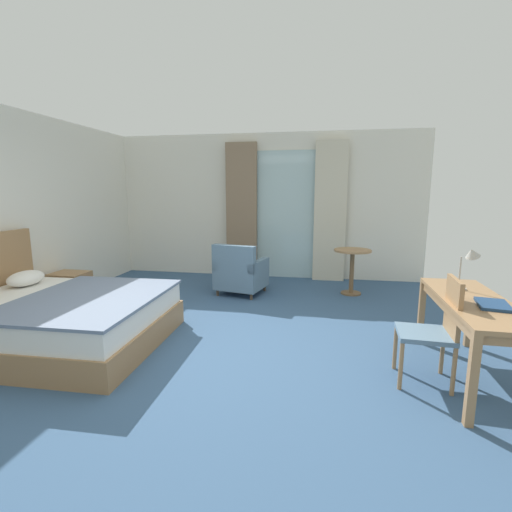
{
  "coord_description": "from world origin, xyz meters",
  "views": [
    {
      "loc": [
        1.14,
        -3.43,
        1.65
      ],
      "look_at": [
        0.41,
        0.52,
        0.94
      ],
      "focal_mm": 25.9,
      "sensor_mm": 36.0,
      "label": 1
    }
  ],
  "objects_px": {
    "nightstand": "(70,288)",
    "desk_chair": "(436,326)",
    "bed": "(55,318)",
    "writing_desk": "(474,309)",
    "desk_lamp": "(469,260)",
    "armchair_by_window": "(240,273)",
    "round_cafe_table": "(352,262)",
    "closed_book": "(493,305)"
  },
  "relations": [
    {
      "from": "round_cafe_table",
      "to": "desk_lamp",
      "type": "bearing_deg",
      "value": -67.47
    },
    {
      "from": "bed",
      "to": "nightstand",
      "type": "bearing_deg",
      "value": 121.83
    },
    {
      "from": "bed",
      "to": "closed_book",
      "type": "relative_size",
      "value": 6.61
    },
    {
      "from": "writing_desk",
      "to": "round_cafe_table",
      "type": "bearing_deg",
      "value": 107.84
    },
    {
      "from": "writing_desk",
      "to": "desk_lamp",
      "type": "height_order",
      "value": "desk_lamp"
    },
    {
      "from": "desk_lamp",
      "to": "bed",
      "type": "bearing_deg",
      "value": -174.35
    },
    {
      "from": "writing_desk",
      "to": "closed_book",
      "type": "relative_size",
      "value": 4.69
    },
    {
      "from": "nightstand",
      "to": "armchair_by_window",
      "type": "bearing_deg",
      "value": 21.86
    },
    {
      "from": "nightstand",
      "to": "round_cafe_table",
      "type": "distance_m",
      "value": 4.33
    },
    {
      "from": "nightstand",
      "to": "desk_chair",
      "type": "height_order",
      "value": "desk_chair"
    },
    {
      "from": "desk_chair",
      "to": "writing_desk",
      "type": "bearing_deg",
      "value": 23.11
    },
    {
      "from": "desk_chair",
      "to": "bed",
      "type": "bearing_deg",
      "value": 177.85
    },
    {
      "from": "armchair_by_window",
      "to": "round_cafe_table",
      "type": "height_order",
      "value": "armchair_by_window"
    },
    {
      "from": "armchair_by_window",
      "to": "desk_chair",
      "type": "bearing_deg",
      "value": -47.02
    },
    {
      "from": "nightstand",
      "to": "desk_lamp",
      "type": "relative_size",
      "value": 1.17
    },
    {
      "from": "nightstand",
      "to": "closed_book",
      "type": "height_order",
      "value": "closed_book"
    },
    {
      "from": "desk_chair",
      "to": "desk_lamp",
      "type": "distance_m",
      "value": 0.85
    },
    {
      "from": "armchair_by_window",
      "to": "writing_desk",
      "type": "bearing_deg",
      "value": -41.29
    },
    {
      "from": "writing_desk",
      "to": "desk_lamp",
      "type": "xyz_separation_m",
      "value": [
        0.07,
        0.41,
        0.37
      ]
    },
    {
      "from": "nightstand",
      "to": "closed_book",
      "type": "distance_m",
      "value": 5.29
    },
    {
      "from": "desk_lamp",
      "to": "closed_book",
      "type": "bearing_deg",
      "value": -90.1
    },
    {
      "from": "bed",
      "to": "armchair_by_window",
      "type": "relative_size",
      "value": 2.65
    },
    {
      "from": "nightstand",
      "to": "writing_desk",
      "type": "relative_size",
      "value": 0.31
    },
    {
      "from": "closed_book",
      "to": "nightstand",
      "type": "bearing_deg",
      "value": 174.25
    },
    {
      "from": "writing_desk",
      "to": "desk_chair",
      "type": "distance_m",
      "value": 0.39
    },
    {
      "from": "armchair_by_window",
      "to": "round_cafe_table",
      "type": "xyz_separation_m",
      "value": [
        1.76,
        0.33,
        0.19
      ]
    },
    {
      "from": "writing_desk",
      "to": "closed_book",
      "type": "distance_m",
      "value": 0.21
    },
    {
      "from": "nightstand",
      "to": "desk_chair",
      "type": "distance_m",
      "value": 4.87
    },
    {
      "from": "bed",
      "to": "nightstand",
      "type": "distance_m",
      "value": 1.58
    },
    {
      "from": "closed_book",
      "to": "writing_desk",
      "type": "bearing_deg",
      "value": 123.19
    },
    {
      "from": "desk_lamp",
      "to": "writing_desk",
      "type": "bearing_deg",
      "value": -99.76
    },
    {
      "from": "desk_chair",
      "to": "desk_lamp",
      "type": "xyz_separation_m",
      "value": [
        0.41,
        0.56,
        0.49
      ]
    },
    {
      "from": "bed",
      "to": "desk_chair",
      "type": "height_order",
      "value": "bed"
    },
    {
      "from": "bed",
      "to": "round_cafe_table",
      "type": "relative_size",
      "value": 3.03
    },
    {
      "from": "bed",
      "to": "desk_lamp",
      "type": "xyz_separation_m",
      "value": [
        4.21,
        0.42,
        0.71
      ]
    },
    {
      "from": "writing_desk",
      "to": "desk_lamp",
      "type": "distance_m",
      "value": 0.56
    },
    {
      "from": "desk_chair",
      "to": "closed_book",
      "type": "xyz_separation_m",
      "value": [
        0.41,
        -0.03,
        0.22
      ]
    },
    {
      "from": "desk_chair",
      "to": "round_cafe_table",
      "type": "distance_m",
      "value": 2.81
    },
    {
      "from": "closed_book",
      "to": "round_cafe_table",
      "type": "relative_size",
      "value": 0.46
    },
    {
      "from": "round_cafe_table",
      "to": "desk_chair",
      "type": "bearing_deg",
      "value": -79.66
    },
    {
      "from": "nightstand",
      "to": "desk_lamp",
      "type": "height_order",
      "value": "desk_lamp"
    },
    {
      "from": "bed",
      "to": "desk_chair",
      "type": "relative_size",
      "value": 2.35
    }
  ]
}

